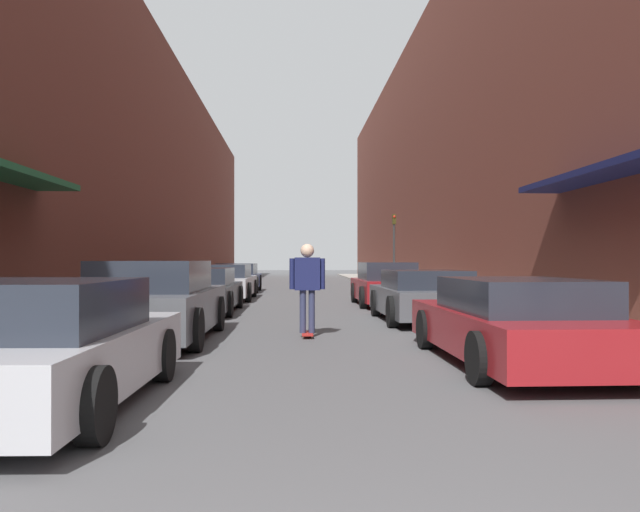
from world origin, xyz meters
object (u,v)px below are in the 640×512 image
(parked_car_right_0, at_px, (515,322))
(skateboarder, at_px, (307,280))
(traffic_light, at_px, (394,242))
(parked_car_left_0, at_px, (39,347))
(parked_car_left_1, at_px, (156,302))
(parked_car_left_3, at_px, (226,282))
(parked_car_left_4, at_px, (237,278))
(parked_car_right_2, at_px, (386,285))
(parked_car_right_1, at_px, (424,296))
(parked_car_left_2, at_px, (200,291))

(parked_car_right_0, xyz_separation_m, skateboarder, (-2.73, 3.09, 0.48))
(parked_car_right_0, xyz_separation_m, traffic_light, (1.50, 19.40, 1.62))
(parked_car_left_0, relative_size, parked_car_left_1, 0.88)
(parked_car_left_3, bearing_deg, skateboarder, -76.16)
(parked_car_left_4, distance_m, skateboarder, 16.13)
(parked_car_right_2, xyz_separation_m, skateboarder, (-2.58, -7.71, 0.41))
(parked_car_left_3, distance_m, parked_car_right_1, 9.60)
(parked_car_left_0, distance_m, parked_car_left_3, 16.07)
(parked_car_right_2, relative_size, skateboarder, 2.46)
(parked_car_left_0, bearing_deg, traffic_light, 72.40)
(parked_car_left_2, distance_m, traffic_light, 13.12)
(parked_car_left_3, height_order, parked_car_right_2, parked_car_right_2)
(parked_car_right_2, bearing_deg, parked_car_left_2, -155.80)
(parked_car_left_3, height_order, parked_car_right_0, parked_car_left_3)
(parked_car_left_1, xyz_separation_m, parked_car_right_2, (5.23, 8.14, -0.04))
(parked_car_left_2, relative_size, parked_car_right_1, 1.10)
(parked_car_left_0, height_order, parked_car_right_0, parked_car_left_0)
(parked_car_left_0, bearing_deg, parked_car_right_1, 56.47)
(traffic_light, bearing_deg, parked_car_left_2, -122.41)
(parked_car_right_0, relative_size, parked_car_right_2, 1.12)
(parked_car_left_2, height_order, parked_car_right_0, parked_car_left_2)
(parked_car_right_0, distance_m, traffic_light, 19.52)
(parked_car_left_1, distance_m, skateboarder, 2.71)
(parked_car_left_2, height_order, parked_car_left_4, parked_car_left_4)
(parked_car_left_3, distance_m, parked_car_right_2, 6.01)
(parked_car_left_1, height_order, traffic_light, traffic_light)
(parked_car_left_0, height_order, skateboarder, skateboarder)
(parked_car_left_4, height_order, parked_car_right_2, parked_car_right_2)
(parked_car_right_2, bearing_deg, parked_car_right_1, -88.41)
(parked_car_right_2, bearing_deg, parked_car_left_3, 150.24)
(parked_car_left_3, xyz_separation_m, skateboarder, (2.63, -10.69, 0.44))
(skateboarder, bearing_deg, parked_car_left_4, 99.70)
(parked_car_left_0, bearing_deg, parked_car_left_3, 89.95)
(parked_car_left_2, distance_m, parked_car_right_1, 6.05)
(parked_car_right_0, bearing_deg, parked_car_right_2, 90.80)
(parked_car_left_2, bearing_deg, skateboarder, -62.63)
(parked_car_left_0, height_order, parked_car_right_1, parked_car_left_0)
(parked_car_right_0, xyz_separation_m, parked_car_right_1, (-0.01, 5.81, 0.01))
(parked_car_left_4, xyz_separation_m, parked_car_right_1, (5.44, -13.17, -0.03))
(parked_car_left_3, xyz_separation_m, parked_car_right_2, (5.22, -2.98, 0.03))
(parked_car_right_0, bearing_deg, parked_car_left_0, -156.95)
(parked_car_left_1, bearing_deg, parked_car_right_1, 30.40)
(parked_car_left_4, bearing_deg, parked_car_left_0, -89.81)
(parked_car_left_0, relative_size, traffic_light, 1.22)
(parked_car_right_1, bearing_deg, parked_car_left_0, -123.53)
(parked_car_right_0, bearing_deg, skateboarder, 131.49)
(parked_car_left_2, xyz_separation_m, skateboarder, (2.75, -5.31, 0.46))
(parked_car_right_0, height_order, traffic_light, traffic_light)
(skateboarder, xyz_separation_m, traffic_light, (4.23, 16.30, 1.14))
(parked_car_right_1, bearing_deg, parked_car_left_4, 112.44)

